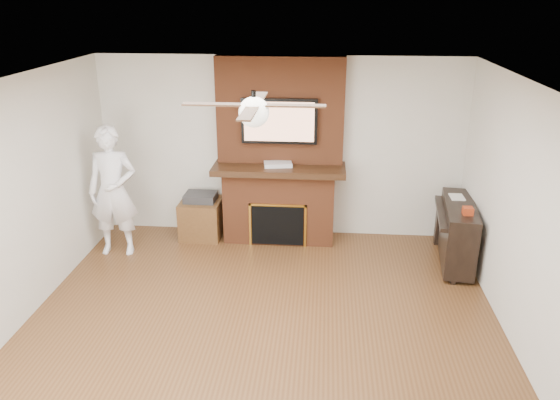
# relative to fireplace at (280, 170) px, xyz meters

# --- Properties ---
(room_shell) EXTENTS (5.36, 5.86, 2.86)m
(room_shell) POSITION_rel_fireplace_xyz_m (0.00, -2.55, 0.25)
(room_shell) COLOR #503017
(room_shell) RESTS_ON ground
(fireplace) EXTENTS (1.78, 0.64, 2.50)m
(fireplace) POSITION_rel_fireplace_xyz_m (0.00, 0.00, 0.00)
(fireplace) COLOR brown
(fireplace) RESTS_ON ground
(tv) EXTENTS (1.00, 0.08, 0.60)m
(tv) POSITION_rel_fireplace_xyz_m (0.00, -0.05, 0.68)
(tv) COLOR black
(tv) RESTS_ON fireplace
(ceiling_fan) EXTENTS (1.21, 1.21, 0.31)m
(ceiling_fan) POSITION_rel_fireplace_xyz_m (-0.00, -2.55, 1.34)
(ceiling_fan) COLOR black
(ceiling_fan) RESTS_ON room_shell
(person) EXTENTS (0.67, 0.48, 1.72)m
(person) POSITION_rel_fireplace_xyz_m (-2.10, -0.66, -0.13)
(person) COLOR white
(person) RESTS_ON ground
(side_table) EXTENTS (0.57, 0.57, 0.64)m
(side_table) POSITION_rel_fireplace_xyz_m (-1.10, -0.07, -0.70)
(side_table) COLOR #523217
(side_table) RESTS_ON ground
(piano) EXTENTS (0.60, 1.27, 0.90)m
(piano) POSITION_rel_fireplace_xyz_m (2.30, -0.61, -0.56)
(piano) COLOR black
(piano) RESTS_ON ground
(cable_box) EXTENTS (0.40, 0.27, 0.05)m
(cable_box) POSITION_rel_fireplace_xyz_m (-0.01, -0.10, 0.11)
(cable_box) COLOR silver
(cable_box) RESTS_ON fireplace
(candle_orange) EXTENTS (0.07, 0.07, 0.12)m
(candle_orange) POSITION_rel_fireplace_xyz_m (-0.16, -0.25, -0.93)
(candle_orange) COLOR orange
(candle_orange) RESTS_ON ground
(candle_green) EXTENTS (0.07, 0.07, 0.09)m
(candle_green) POSITION_rel_fireplace_xyz_m (-0.11, -0.22, -0.95)
(candle_green) COLOR #358536
(candle_green) RESTS_ON ground
(candle_cream) EXTENTS (0.08, 0.08, 0.12)m
(candle_cream) POSITION_rel_fireplace_xyz_m (0.18, -0.22, -0.93)
(candle_cream) COLOR #C0AE98
(candle_cream) RESTS_ON ground
(candle_blue) EXTENTS (0.05, 0.05, 0.09)m
(candle_blue) POSITION_rel_fireplace_xyz_m (0.21, -0.25, -0.95)
(candle_blue) COLOR #325498
(candle_blue) RESTS_ON ground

